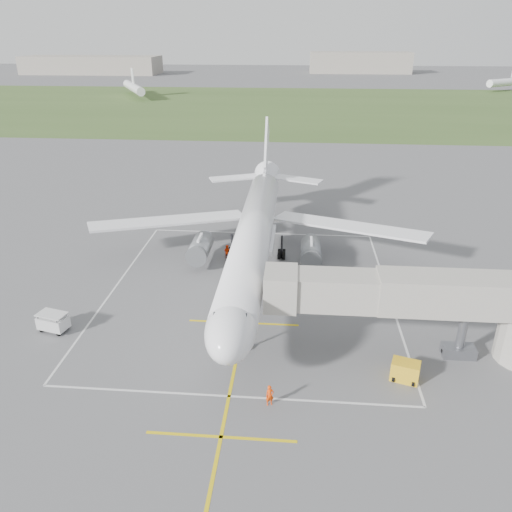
# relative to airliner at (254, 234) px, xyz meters

# --- Properties ---
(ground) EXTENTS (700.00, 700.00, 0.00)m
(ground) POSITION_rel_airliner_xyz_m (0.00, -0.75, -4.39)
(ground) COLOR #4E4E50
(ground) RESTS_ON ground
(grass_strip) EXTENTS (700.00, 120.00, 0.02)m
(grass_strip) POSITION_rel_airliner_xyz_m (0.00, 129.25, -4.38)
(grass_strip) COLOR #3B5425
(grass_strip) RESTS_ON ground
(apron_markings) EXTENTS (28.20, 60.00, 0.01)m
(apron_markings) POSITION_rel_airliner_xyz_m (0.00, -6.57, -4.38)
(apron_markings) COLOR #DDBE0D
(apron_markings) RESTS_ON ground
(airliner) EXTENTS (38.93, 46.75, 13.52)m
(airliner) POSITION_rel_airliner_xyz_m (0.00, 0.00, 0.00)
(airliner) COLOR white
(airliner) RESTS_ON ground
(jet_bridge) EXTENTS (23.40, 5.00, 7.20)m
(jet_bridge) POSITION_rel_airliner_xyz_m (15.72, -14.25, 0.35)
(jet_bridge) COLOR gray
(jet_bridge) RESTS_ON ground
(gpu_unit) EXTENTS (2.38, 1.96, 1.55)m
(gpu_unit) POSITION_rel_airliner_xyz_m (13.06, -17.70, -3.63)
(gpu_unit) COLOR gold
(gpu_unit) RESTS_ON ground
(baggage_cart) EXTENTS (2.80, 2.07, 1.74)m
(baggage_cart) POSITION_rel_airliner_xyz_m (-16.57, -13.42, -3.50)
(baggage_cart) COLOR silver
(baggage_cart) RESTS_ON ground
(ramp_worker_nose) EXTENTS (0.68, 0.55, 1.61)m
(ramp_worker_nose) POSITION_rel_airliner_xyz_m (3.00, -21.37, -3.59)
(ramp_worker_nose) COLOR #F94207
(ramp_worker_nose) RESTS_ON ground
(ramp_worker_wing) EXTENTS (1.01, 0.95, 1.64)m
(ramp_worker_wing) POSITION_rel_airliner_xyz_m (-3.41, 3.20, -3.57)
(ramp_worker_wing) COLOR red
(ramp_worker_wing) RESTS_ON ground
(distant_hangars) EXTENTS (345.00, 49.00, 12.00)m
(distant_hangars) POSITION_rel_airliner_xyz_m (-16.15, 264.44, 0.78)
(distant_hangars) COLOR gray
(distant_hangars) RESTS_ON ground
(distant_aircraft) EXTENTS (180.65, 62.80, 8.85)m
(distant_aircraft) POSITION_rel_airliner_xyz_m (18.15, 170.25, -0.80)
(distant_aircraft) COLOR white
(distant_aircraft) RESTS_ON ground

